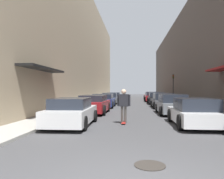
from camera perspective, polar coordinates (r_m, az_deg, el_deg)
ground at (r=23.69m, az=5.43°, el=-4.06°), size 110.37×110.37×0.00m
curb_strip_left at (r=29.09m, az=-3.93°, el=-3.18°), size 1.80×50.17×0.12m
curb_strip_right at (r=29.08m, az=14.80°, el=-3.18°), size 1.80×50.17×0.12m
building_row_left at (r=30.17m, az=-9.47°, el=10.73°), size 4.90×50.17×14.59m
building_row_right at (r=29.87m, az=20.35°, el=7.22°), size 4.90×50.17×10.86m
parked_car_left_0 at (r=10.42m, az=-10.48°, el=-5.89°), size 1.91×4.06×1.30m
parked_car_left_1 at (r=15.46m, az=-4.76°, el=-3.90°), size 1.95×4.16×1.30m
parked_car_left_2 at (r=20.61m, az=-2.27°, el=-2.97°), size 2.09×4.07×1.27m
parked_car_left_3 at (r=26.14m, az=-0.51°, el=-2.33°), size 1.96×4.29×1.27m
parked_car_left_4 at (r=31.34m, az=0.54°, el=-1.93°), size 1.95×4.71×1.26m
parked_car_right_0 at (r=10.83m, az=20.77°, el=-5.68°), size 1.99×3.98×1.29m
parked_car_right_1 at (r=15.46m, az=15.40°, el=-3.86°), size 1.94×4.00×1.37m
parked_car_right_2 at (r=20.52m, az=13.17°, el=-2.92°), size 2.01×4.10×1.34m
parked_car_right_3 at (r=25.74m, az=11.64°, el=-2.28°), size 2.08×4.02×1.35m
parked_car_right_4 at (r=30.93m, az=10.41°, el=-1.89°), size 2.01×4.50×1.36m
parked_car_right_5 at (r=36.83m, az=9.94°, el=-1.68°), size 2.00×4.75×1.19m
skateboarder at (r=10.78m, az=3.09°, el=-3.39°), size 0.66×0.78×1.71m
manhole_cover at (r=5.21m, az=9.85°, el=-18.91°), size 0.70×0.70×0.02m
traffic_light at (r=26.36m, az=15.68°, el=1.07°), size 0.16×0.22×3.29m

